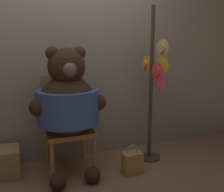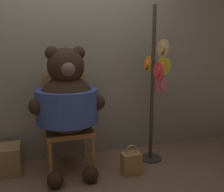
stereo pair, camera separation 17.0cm
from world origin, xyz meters
The scene contains 7 objects.
ground_plane centered at (0.00, 0.00, 0.00)m, with size 14.00×14.00×0.00m, color brown.
wall_back centered at (0.00, 0.57, 1.17)m, with size 8.00×0.10×2.35m.
chair centered at (-0.07, 0.28, 0.57)m, with size 0.51×0.55×1.08m.
teddy_bear centered at (-0.09, 0.09, 0.82)m, with size 0.80×0.71×1.40m.
hat_display_rack centered at (0.98, 0.14, 0.95)m, with size 0.41×0.55×1.87m.
handbag_on_ground centered at (0.56, -0.15, 0.13)m, with size 0.21×0.15×0.34m.
wooden_crate centered at (-0.76, 0.28, 0.16)m, with size 0.31×0.31×0.31m.
Camera 2 is at (-0.42, -2.55, 1.38)m, focal length 40.00 mm.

